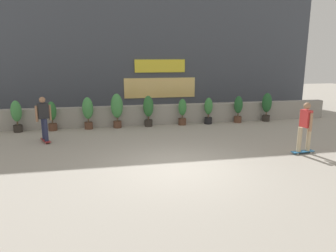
% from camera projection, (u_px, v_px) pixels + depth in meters
% --- Properties ---
extents(ground_plane, '(48.00, 48.00, 0.00)m').
position_uv_depth(ground_plane, '(178.00, 168.00, 9.07)').
color(ground_plane, '#A8A093').
extents(planter_wall, '(18.00, 0.40, 0.90)m').
position_uv_depth(planter_wall, '(149.00, 115.00, 14.71)').
color(planter_wall, gray).
rests_on(planter_wall, ground).
extents(building_backdrop, '(20.00, 2.08, 6.50)m').
position_uv_depth(building_backdrop, '(139.00, 54.00, 17.92)').
color(building_backdrop, '#424751').
rests_on(building_backdrop, ground).
extents(potted_plant_0, '(0.43, 0.43, 1.34)m').
position_uv_depth(potted_plant_0, '(17.00, 114.00, 13.13)').
color(potted_plant_0, '#2D2823').
rests_on(potted_plant_0, ground).
extents(potted_plant_1, '(0.40, 0.40, 1.26)m').
position_uv_depth(potted_plant_1, '(52.00, 115.00, 13.41)').
color(potted_plant_1, brown).
rests_on(potted_plant_1, ground).
extents(potted_plant_2, '(0.47, 0.47, 1.40)m').
position_uv_depth(potted_plant_2, '(88.00, 111.00, 13.68)').
color(potted_plant_2, brown).
rests_on(potted_plant_2, ground).
extents(potted_plant_3, '(0.53, 0.53, 1.53)m').
position_uv_depth(potted_plant_3, '(117.00, 108.00, 13.90)').
color(potted_plant_3, brown).
rests_on(potted_plant_3, ground).
extents(potted_plant_4, '(0.46, 0.46, 1.40)m').
position_uv_depth(potted_plant_4, '(148.00, 109.00, 14.18)').
color(potted_plant_4, '#2D2823').
rests_on(potted_plant_4, ground).
extents(potted_plant_5, '(0.37, 0.37, 1.22)m').
position_uv_depth(potted_plant_5, '(182.00, 111.00, 14.52)').
color(potted_plant_5, brown).
rests_on(potted_plant_5, ground).
extents(potted_plant_6, '(0.39, 0.39, 1.24)m').
position_uv_depth(potted_plant_6, '(208.00, 110.00, 14.76)').
color(potted_plant_6, black).
rests_on(potted_plant_6, ground).
extents(potted_plant_7, '(0.41, 0.41, 1.28)m').
position_uv_depth(potted_plant_7, '(238.00, 108.00, 15.04)').
color(potted_plant_7, brown).
rests_on(potted_plant_7, ground).
extents(potted_plant_8, '(0.46, 0.46, 1.39)m').
position_uv_depth(potted_plant_8, '(267.00, 105.00, 15.30)').
color(potted_plant_8, '#2D2823').
rests_on(potted_plant_8, ground).
extents(skater_mid_plaza, '(0.82, 0.56, 1.70)m').
position_uv_depth(skater_mid_plaza, '(305.00, 126.00, 10.18)').
color(skater_mid_plaza, '#266699').
rests_on(skater_mid_plaza, ground).
extents(skater_by_wall_right, '(0.52, 0.81, 1.70)m').
position_uv_depth(skater_by_wall_right, '(44.00, 117.00, 11.55)').
color(skater_by_wall_right, maroon).
rests_on(skater_by_wall_right, ground).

